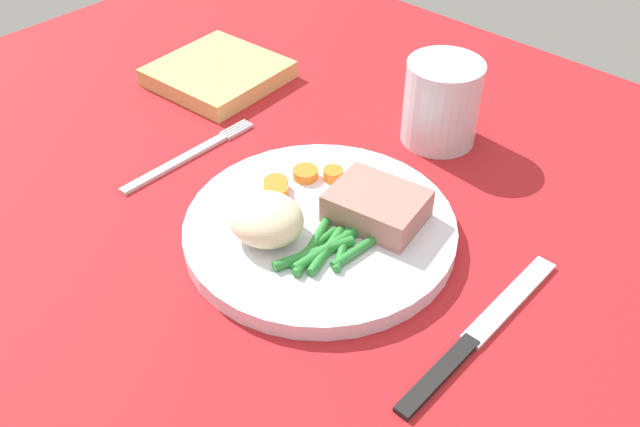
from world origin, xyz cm
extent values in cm
cube|color=red|center=(0.00, 0.00, 1.00)|extent=(120.00, 90.00, 2.00)
cylinder|color=white|center=(-1.90, -0.73, 2.80)|extent=(24.17, 24.17, 1.60)
cube|color=#B2756B|center=(1.37, 3.08, 4.97)|extent=(8.99, 7.49, 2.75)
ellipsoid|color=beige|center=(-4.07, -5.08, 5.43)|extent=(6.66, 6.12, 3.67)
cylinder|color=orange|center=(-8.14, 0.03, 4.09)|extent=(2.28, 2.28, 0.98)
cylinder|color=orange|center=(-7.41, -0.71, 4.10)|extent=(2.28, 2.28, 1.00)
cylinder|color=orange|center=(-5.24, 4.75, 4.14)|extent=(1.90, 1.90, 1.07)
cylinder|color=orange|center=(-7.35, 3.15, 4.05)|extent=(2.42, 2.42, 0.90)
cylinder|color=#2D8C38|center=(1.70, -1.63, 3.96)|extent=(3.93, 6.03, 0.71)
cylinder|color=#2D8C38|center=(0.46, -3.68, 3.91)|extent=(0.65, 5.95, 0.61)
cylinder|color=#2D8C38|center=(0.19, -3.74, 4.00)|extent=(3.36, 6.90, 0.80)
cylinder|color=#2D8C38|center=(1.23, -2.54, 4.05)|extent=(1.66, 8.49, 0.90)
cylinder|color=#2D8C38|center=(0.74, -4.32, 4.04)|extent=(3.46, 7.06, 0.87)
cylinder|color=#2D8C38|center=(1.47, -1.46, 3.92)|extent=(0.79, 6.22, 0.64)
cylinder|color=#2D8C38|center=(1.26, -3.41, 4.00)|extent=(2.40, 5.78, 0.81)
cylinder|color=#2D8C38|center=(3.14, -1.11, 3.99)|extent=(1.28, 6.61, 0.79)
cube|color=silver|center=(-19.97, -2.73, 2.20)|extent=(1.00, 13.00, 0.40)
cube|color=silver|center=(-20.57, 5.57, 2.20)|extent=(0.24, 3.60, 0.40)
cube|color=silver|center=(-20.17, 5.57, 2.20)|extent=(0.24, 3.60, 0.40)
cube|color=silver|center=(-19.77, 5.57, 2.20)|extent=(0.24, 3.60, 0.40)
cube|color=silver|center=(-19.37, 5.57, 2.20)|extent=(0.24, 3.60, 0.40)
cube|color=black|center=(14.81, -6.23, 2.20)|extent=(1.30, 9.00, 0.64)
cube|color=silver|center=(14.81, 3.77, 2.20)|extent=(1.70, 12.00, 0.40)
cylinder|color=silver|center=(-3.22, 19.16, 6.43)|extent=(7.85, 7.85, 8.85)
cylinder|color=silver|center=(-3.22, 19.16, 4.70)|extent=(7.22, 7.22, 5.41)
cube|color=#DBBC6B|center=(-29.69, 11.50, 3.02)|extent=(14.43, 14.37, 2.04)
camera|label=1|loc=(29.30, -34.59, 43.55)|focal=38.86mm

